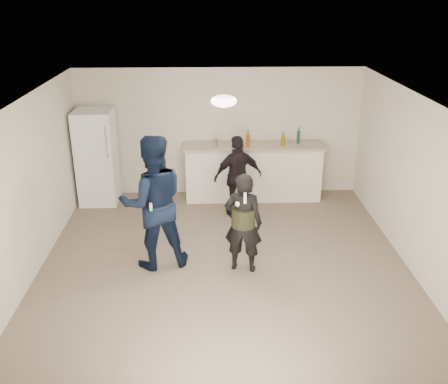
{
  "coord_description": "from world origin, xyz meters",
  "views": [
    {
      "loc": [
        -0.22,
        -6.44,
        3.9
      ],
      "look_at": [
        0.0,
        0.2,
        1.15
      ],
      "focal_mm": 40.0,
      "sensor_mm": 36.0,
      "label": 1
    }
  ],
  "objects_px": {
    "man": "(153,203)",
    "spectator": "(238,177)",
    "fridge": "(97,157)",
    "woman": "(243,223)",
    "counter": "(253,173)",
    "shaker": "(216,143)"
  },
  "relations": [
    {
      "from": "man",
      "to": "spectator",
      "type": "bearing_deg",
      "value": -141.62
    },
    {
      "from": "fridge",
      "to": "spectator",
      "type": "relative_size",
      "value": 1.19
    },
    {
      "from": "spectator",
      "to": "woman",
      "type": "bearing_deg",
      "value": 74.64
    },
    {
      "from": "counter",
      "to": "woman",
      "type": "bearing_deg",
      "value": -98.02
    },
    {
      "from": "counter",
      "to": "fridge",
      "type": "bearing_deg",
      "value": -178.65
    },
    {
      "from": "man",
      "to": "shaker",
      "type": "bearing_deg",
      "value": -124.91
    },
    {
      "from": "man",
      "to": "spectator",
      "type": "relative_size",
      "value": 1.34
    },
    {
      "from": "shaker",
      "to": "woman",
      "type": "height_order",
      "value": "woman"
    },
    {
      "from": "spectator",
      "to": "shaker",
      "type": "bearing_deg",
      "value": -75.98
    },
    {
      "from": "fridge",
      "to": "man",
      "type": "height_order",
      "value": "man"
    },
    {
      "from": "woman",
      "to": "man",
      "type": "bearing_deg",
      "value": 5.11
    },
    {
      "from": "fridge",
      "to": "shaker",
      "type": "bearing_deg",
      "value": -0.82
    },
    {
      "from": "man",
      "to": "spectator",
      "type": "distance_m",
      "value": 2.16
    },
    {
      "from": "counter",
      "to": "spectator",
      "type": "bearing_deg",
      "value": -113.05
    },
    {
      "from": "woman",
      "to": "spectator",
      "type": "distance_m",
      "value": 1.87
    },
    {
      "from": "fridge",
      "to": "shaker",
      "type": "height_order",
      "value": "fridge"
    },
    {
      "from": "man",
      "to": "woman",
      "type": "height_order",
      "value": "man"
    },
    {
      "from": "fridge",
      "to": "woman",
      "type": "xyz_separation_m",
      "value": [
        2.6,
        -2.62,
        -0.14
      ]
    },
    {
      "from": "fridge",
      "to": "man",
      "type": "bearing_deg",
      "value": -61.71
    },
    {
      "from": "counter",
      "to": "shaker",
      "type": "bearing_deg",
      "value": -172.0
    },
    {
      "from": "counter",
      "to": "shaker",
      "type": "relative_size",
      "value": 15.29
    },
    {
      "from": "fridge",
      "to": "woman",
      "type": "bearing_deg",
      "value": -45.18
    }
  ]
}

